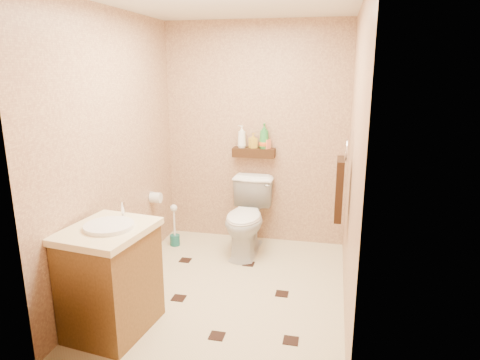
# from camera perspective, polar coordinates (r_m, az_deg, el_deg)

# --- Properties ---
(ground) EXTENTS (2.50, 2.50, 0.00)m
(ground) POSITION_cam_1_polar(r_m,az_deg,el_deg) (3.92, -1.56, -14.43)
(ground) COLOR beige
(ground) RESTS_ON ground
(wall_back) EXTENTS (2.00, 0.04, 2.40)m
(wall_back) POSITION_cam_1_polar(r_m,az_deg,el_deg) (4.70, 2.06, 6.02)
(wall_back) COLOR tan
(wall_back) RESTS_ON ground
(wall_front) EXTENTS (2.00, 0.04, 2.40)m
(wall_front) POSITION_cam_1_polar(r_m,az_deg,el_deg) (2.35, -9.21, -3.10)
(wall_front) COLOR tan
(wall_front) RESTS_ON ground
(wall_left) EXTENTS (0.04, 2.50, 2.40)m
(wall_left) POSITION_cam_1_polar(r_m,az_deg,el_deg) (3.86, -16.26, 3.53)
(wall_left) COLOR tan
(wall_left) RESTS_ON ground
(wall_right) EXTENTS (0.04, 2.50, 2.40)m
(wall_right) POSITION_cam_1_polar(r_m,az_deg,el_deg) (3.40, 14.88, 2.16)
(wall_right) COLOR tan
(wall_right) RESTS_ON ground
(ceiling) EXTENTS (2.00, 2.50, 0.02)m
(ceiling) POSITION_cam_1_polar(r_m,az_deg,el_deg) (3.46, -1.86, 22.84)
(ceiling) COLOR silver
(ceiling) RESTS_ON wall_back
(wall_shelf) EXTENTS (0.46, 0.14, 0.10)m
(wall_shelf) POSITION_cam_1_polar(r_m,az_deg,el_deg) (4.66, 1.86, 3.68)
(wall_shelf) COLOR #371D0F
(wall_shelf) RESTS_ON wall_back
(floor_accents) EXTENTS (1.31, 1.33, 0.01)m
(floor_accents) POSITION_cam_1_polar(r_m,az_deg,el_deg) (3.85, -1.12, -15.02)
(floor_accents) COLOR black
(floor_accents) RESTS_ON ground
(toilet) EXTENTS (0.45, 0.77, 0.78)m
(toilet) POSITION_cam_1_polar(r_m,az_deg,el_deg) (4.50, 0.94, -5.03)
(toilet) COLOR white
(toilet) RESTS_ON ground
(vanity) EXTENTS (0.63, 0.73, 0.94)m
(vanity) POSITION_cam_1_polar(r_m,az_deg,el_deg) (3.35, -16.82, -12.38)
(vanity) COLOR brown
(vanity) RESTS_ON ground
(toilet_brush) EXTENTS (0.11, 0.11, 0.47)m
(toilet_brush) POSITION_cam_1_polar(r_m,az_deg,el_deg) (4.80, -8.71, -6.75)
(toilet_brush) COLOR #175C56
(toilet_brush) RESTS_ON ground
(towel_ring) EXTENTS (0.12, 0.30, 0.76)m
(towel_ring) POSITION_cam_1_polar(r_m,az_deg,el_deg) (3.70, 13.16, -0.80)
(towel_ring) COLOR silver
(towel_ring) RESTS_ON wall_right
(toilet_paper) EXTENTS (0.12, 0.11, 0.12)m
(toilet_paper) POSITION_cam_1_polar(r_m,az_deg,el_deg) (4.55, -11.17, -2.32)
(toilet_paper) COLOR silver
(toilet_paper) RESTS_ON wall_left
(bottle_a) EXTENTS (0.10, 0.10, 0.24)m
(bottle_a) POSITION_cam_1_polar(r_m,az_deg,el_deg) (4.65, 0.25, 5.83)
(bottle_a) COLOR white
(bottle_a) RESTS_ON wall_shelf
(bottle_b) EXTENTS (0.11, 0.10, 0.16)m
(bottle_b) POSITION_cam_1_polar(r_m,az_deg,el_deg) (4.63, 1.75, 5.30)
(bottle_b) COLOR gold
(bottle_b) RESTS_ON wall_shelf
(bottle_c) EXTENTS (0.13, 0.13, 0.14)m
(bottle_c) POSITION_cam_1_polar(r_m,az_deg,el_deg) (4.61, 3.23, 5.10)
(bottle_c) COLOR #DB5619
(bottle_c) RESTS_ON wall_shelf
(bottle_d) EXTENTS (0.11, 0.11, 0.27)m
(bottle_d) POSITION_cam_1_polar(r_m,az_deg,el_deg) (4.60, 3.24, 5.89)
(bottle_d) COLOR #2C8638
(bottle_d) RESTS_ON wall_shelf
(bottle_e) EXTENTS (0.09, 0.09, 0.15)m
(bottle_e) POSITION_cam_1_polar(r_m,az_deg,el_deg) (4.61, 3.57, 5.14)
(bottle_e) COLOR #F57E51
(bottle_e) RESTS_ON wall_shelf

